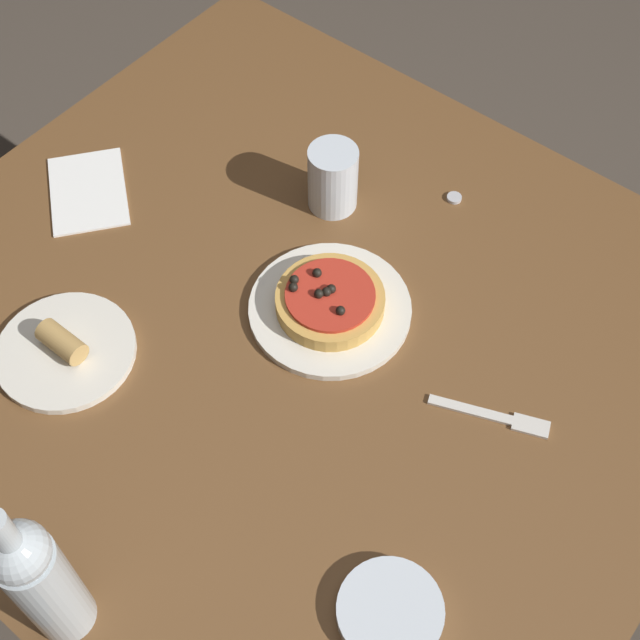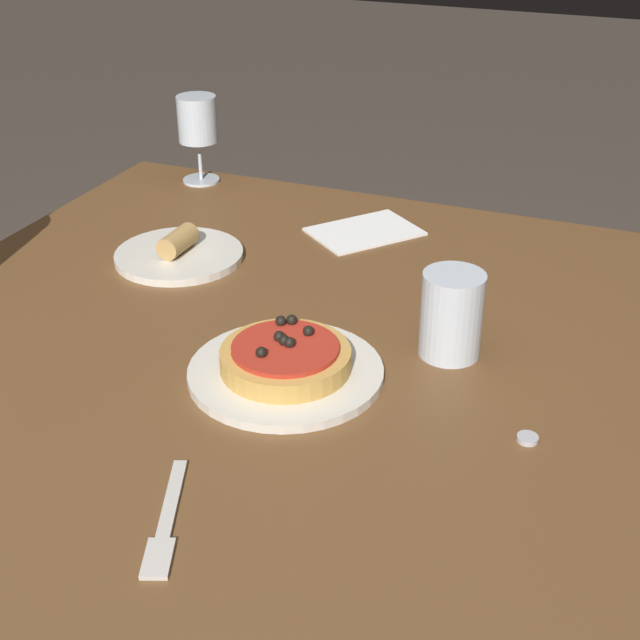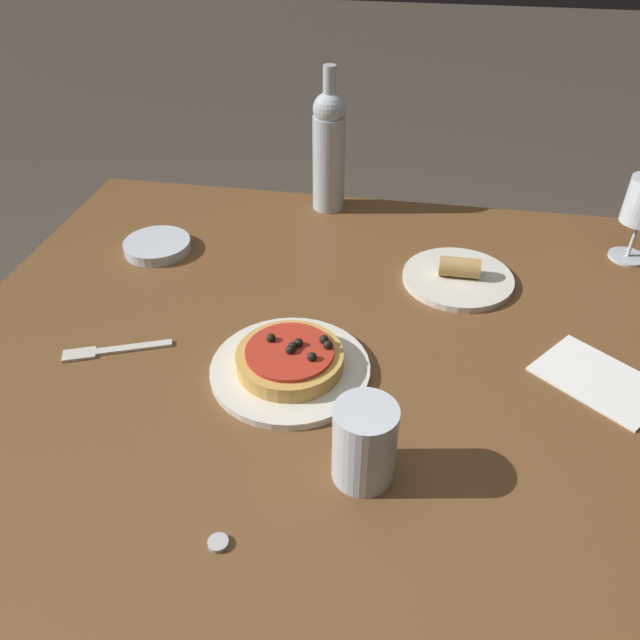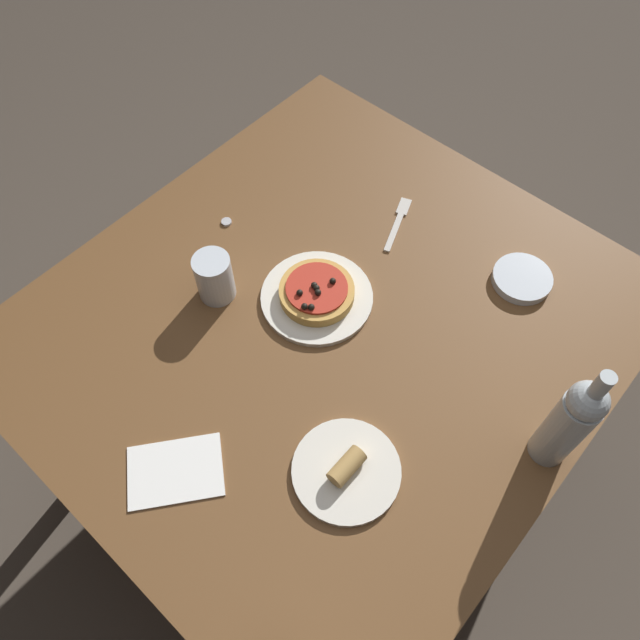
{
  "view_description": "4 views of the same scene",
  "coord_description": "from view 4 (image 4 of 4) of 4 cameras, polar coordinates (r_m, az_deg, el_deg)",
  "views": [
    {
      "loc": [
        -0.49,
        0.55,
        1.84
      ],
      "look_at": [
        -0.05,
        0.0,
        0.82
      ],
      "focal_mm": 50.0,
      "sensor_mm": 36.0,
      "label": 1
    },
    {
      "loc": [
        -0.87,
        -0.44,
        1.35
      ],
      "look_at": [
        -0.01,
        -0.09,
        0.84
      ],
      "focal_mm": 50.0,
      "sensor_mm": 36.0,
      "label": 2
    },
    {
      "loc": [
        0.14,
        -0.73,
        1.39
      ],
      "look_at": [
        0.01,
        -0.0,
        0.83
      ],
      "focal_mm": 35.0,
      "sensor_mm": 36.0,
      "label": 3
    },
    {
      "loc": [
        0.52,
        0.45,
        1.87
      ],
      "look_at": [
        0.03,
        0.01,
        0.8
      ],
      "focal_mm": 35.0,
      "sensor_mm": 36.0,
      "label": 4
    }
  ],
  "objects": [
    {
      "name": "ground_plane",
      "position": [
        1.99,
        0.37,
        -11.7
      ],
      "size": [
        14.0,
        14.0,
        0.0
      ],
      "primitive_type": "plane",
      "color": "#4C4238"
    },
    {
      "name": "dining_table",
      "position": [
        1.38,
        0.52,
        -2.0
      ],
      "size": [
        1.2,
        1.09,
        0.76
      ],
      "color": "brown",
      "rests_on": "ground_plane"
    },
    {
      "name": "dinner_plate",
      "position": [
        1.33,
        -0.3,
        2.1
      ],
      "size": [
        0.24,
        0.24,
        0.01
      ],
      "color": "silver",
      "rests_on": "dining_table"
    },
    {
      "name": "pizza",
      "position": [
        1.32,
        -0.31,
        2.61
      ],
      "size": [
        0.16,
        0.16,
        0.04
      ],
      "color": "gold",
      "rests_on": "dinner_plate"
    },
    {
      "name": "wine_bottle",
      "position": [
        1.14,
        21.9,
        -8.62
      ],
      "size": [
        0.07,
        0.07,
        0.3
      ],
      "color": "#B2BCC1",
      "rests_on": "dining_table"
    },
    {
      "name": "water_cup",
      "position": [
        1.32,
        -9.64,
        3.87
      ],
      "size": [
        0.08,
        0.08,
        0.11
      ],
      "color": "silver",
      "rests_on": "dining_table"
    },
    {
      "name": "side_bowl",
      "position": [
        1.43,
        17.97,
        3.61
      ],
      "size": [
        0.13,
        0.13,
        0.02
      ],
      "color": "silver",
      "rests_on": "dining_table"
    },
    {
      "name": "fork",
      "position": [
        1.48,
        7.17,
        8.98
      ],
      "size": [
        0.16,
        0.08,
        0.0
      ],
      "rotation": [
        0.0,
        0.0,
        -2.76
      ],
      "color": "beige",
      "rests_on": "dining_table"
    },
    {
      "name": "side_plate",
      "position": [
        1.16,
        2.42,
        -13.55
      ],
      "size": [
        0.2,
        0.2,
        0.05
      ],
      "color": "silver",
      "rests_on": "dining_table"
    },
    {
      "name": "paper_napkin",
      "position": [
        1.2,
        -13.09,
        -13.3
      ],
      "size": [
        0.21,
        0.2,
        0.0
      ],
      "color": "white",
      "rests_on": "dining_table"
    },
    {
      "name": "bottle_cap",
      "position": [
        1.48,
        -8.55,
        8.86
      ],
      "size": [
        0.02,
        0.02,
        0.01
      ],
      "color": "#B7B7BC",
      "rests_on": "dining_table"
    }
  ]
}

